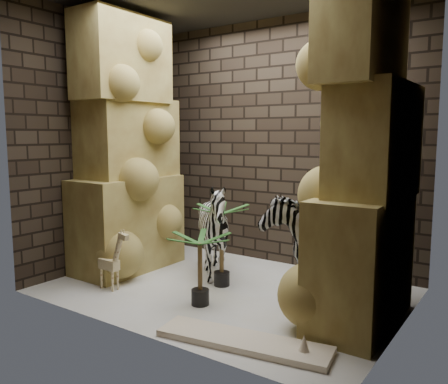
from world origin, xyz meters
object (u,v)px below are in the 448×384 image
Objects in this scene: palm_front at (222,245)px; palm_back at (200,269)px; surfboard at (243,341)px; zebra_left at (215,236)px; giraffe_toy at (109,257)px; zebra_right at (311,233)px.

palm_front reaches higher than palm_back.
zebra_left is at bearing 124.57° from surfboard.
giraffe_toy is at bearing -169.89° from palm_back.
zebra_right is at bearing 81.74° from surfboard.
surfboard is at bearing -44.99° from zebra_left.
zebra_right is at bearing 16.47° from palm_front.
palm_front is at bearing 104.51° from palm_back.
zebra_right is at bearing 9.86° from zebra_left.
surfboard is (0.92, -1.03, -0.42)m from palm_front.
zebra_right reaches higher than surfboard.
palm_back is at bearing -135.19° from zebra_right.
surfboard is at bearing -92.30° from zebra_right.
giraffe_toy is at bearing -140.12° from palm_front.
palm_front is at bearing 41.11° from giraffe_toy.
zebra_right reaches higher than palm_back.
palm_front is at bearing 122.57° from surfboard.
zebra_right is 1.83× the size of palm_back.
palm_back is at bearing -75.49° from palm_front.
giraffe_toy is 0.97× the size of palm_back.
zebra_right reaches higher than zebra_left.
giraffe_toy is (-1.80, -1.02, -0.30)m from zebra_right.
surfboard is at bearing -30.99° from palm_back.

